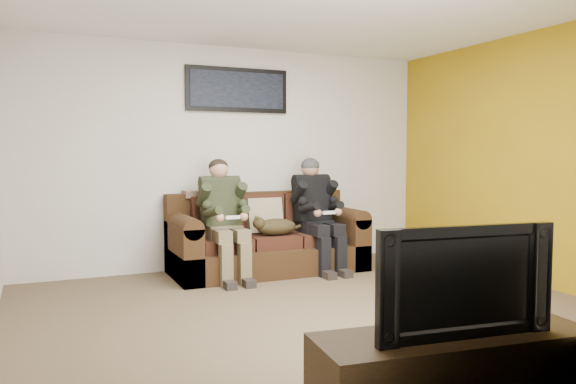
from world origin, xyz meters
name	(u,v)px	position (x,y,z in m)	size (l,w,h in m)	color
floor	(320,314)	(0.00, 0.00, 0.00)	(5.00, 5.00, 0.00)	brown
ceiling	(322,0)	(0.00, 0.00, 2.60)	(5.00, 5.00, 0.00)	silver
wall_back	(234,158)	(0.00, 2.25, 1.30)	(5.00, 5.00, 0.00)	beige
wall_front	(546,165)	(0.00, -2.25, 1.30)	(5.00, 5.00, 0.00)	beige
wall_right	(541,159)	(2.50, 0.00, 1.30)	(4.50, 4.50, 0.00)	beige
accent_wall_right	(540,159)	(2.49, 0.00, 1.30)	(4.50, 4.50, 0.00)	#A07B10
sofa	(266,241)	(0.24, 1.83, 0.34)	(2.18, 0.94, 0.89)	#362110
throw_pillow	(264,216)	(0.24, 1.87, 0.63)	(0.42, 0.12, 0.40)	tan
throw_blanket	(203,194)	(-0.42, 2.10, 0.89)	(0.45, 0.22, 0.08)	gray
person_left	(224,212)	(-0.32, 1.65, 0.73)	(0.51, 0.87, 1.29)	brown
person_right	(316,207)	(0.80, 1.65, 0.73)	(0.51, 0.86, 1.30)	black
cat	(275,226)	(0.26, 1.61, 0.54)	(0.66, 0.26, 0.24)	#47391C
framed_poster	(237,90)	(0.04, 2.22, 2.10)	(1.25, 0.05, 0.52)	black
tv_stand	(453,377)	(-0.26, -1.95, 0.23)	(1.45, 0.47, 0.45)	#302010
television	(456,278)	(-0.26, -1.95, 0.73)	(0.96, 0.13, 0.56)	black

